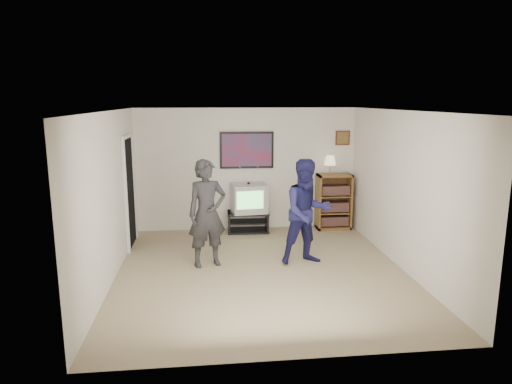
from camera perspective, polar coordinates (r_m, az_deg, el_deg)
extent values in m
cube|color=#917A5C|center=(7.30, 0.69, -9.91)|extent=(4.50, 5.00, 0.01)
cube|color=white|center=(6.80, 0.74, 10.11)|extent=(4.50, 5.00, 0.01)
cube|color=white|center=(9.39, -1.17, 2.84)|extent=(4.50, 0.01, 2.50)
cube|color=white|center=(7.03, -17.80, -0.66)|extent=(0.01, 5.00, 2.50)
cube|color=white|center=(7.55, 17.91, 0.14)|extent=(0.01, 5.00, 2.50)
cube|color=black|center=(9.29, -1.00, -2.61)|extent=(0.85, 0.50, 0.04)
cube|color=black|center=(9.39, -0.99, -4.84)|extent=(0.85, 0.50, 0.04)
cube|color=black|center=(9.31, -3.37, -3.80)|extent=(0.06, 0.45, 0.42)
cube|color=black|center=(9.38, 1.37, -3.66)|extent=(0.06, 0.45, 0.42)
imported|color=#272628|center=(7.35, -6.13, -2.68)|extent=(0.73, 0.59, 1.74)
imported|color=#1A1A49|center=(7.47, 6.41, -2.51)|extent=(0.94, 0.79, 1.73)
cube|color=white|center=(7.45, -6.33, 0.14)|extent=(0.08, 0.14, 0.04)
cube|color=white|center=(7.63, 6.47, -0.76)|extent=(0.05, 0.13, 0.04)
cube|color=black|center=(9.31, -1.16, 5.25)|extent=(1.10, 0.03, 0.75)
cube|color=white|center=(9.25, -4.59, 7.05)|extent=(0.28, 0.02, 0.14)
cube|color=#3A2112|center=(9.68, 10.78, 6.66)|extent=(0.30, 0.03, 0.30)
cube|color=black|center=(8.62, -15.56, -0.05)|extent=(0.03, 0.85, 2.00)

